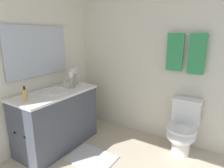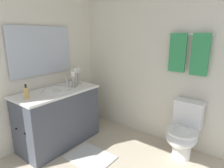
# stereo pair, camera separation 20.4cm
# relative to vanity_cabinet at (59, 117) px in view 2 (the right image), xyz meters

# --- Properties ---
(wall_back) EXTENTS (2.48, 0.04, 2.45)m
(wall_back) POSITION_rel_vanity_cabinet_xyz_m (0.91, 1.05, 0.81)
(wall_back) COLOR silver
(wall_back) RESTS_ON ground
(wall_left) EXTENTS (0.04, 2.32, 2.45)m
(wall_left) POSITION_rel_vanity_cabinet_xyz_m (-0.33, -0.11, 0.81)
(wall_left) COLOR silver
(wall_left) RESTS_ON ground
(vanity_cabinet) EXTENTS (0.58, 1.18, 0.83)m
(vanity_cabinet) POSITION_rel_vanity_cabinet_xyz_m (0.00, 0.00, 0.00)
(vanity_cabinet) COLOR #474C56
(vanity_cabinet) RESTS_ON ground
(sink_basin) EXTENTS (0.40, 0.40, 0.24)m
(sink_basin) POSITION_rel_vanity_cabinet_xyz_m (-0.00, 0.00, 0.37)
(sink_basin) COLOR white
(sink_basin) RESTS_ON vanity_cabinet
(mirror) EXTENTS (0.02, 0.98, 0.69)m
(mirror) POSITION_rel_vanity_cabinet_xyz_m (-0.28, 0.00, 0.96)
(mirror) COLOR silver
(candle_holder_tall) EXTENTS (0.09, 0.09, 0.26)m
(candle_holder_tall) POSITION_rel_vanity_cabinet_xyz_m (-0.05, 0.47, 0.55)
(candle_holder_tall) COLOR #B7B2A5
(candle_holder_tall) RESTS_ON vanity_cabinet
(candle_holder_short) EXTENTS (0.09, 0.09, 0.27)m
(candle_holder_short) POSITION_rel_vanity_cabinet_xyz_m (0.01, 0.34, 0.56)
(candle_holder_short) COLOR #B7B2A5
(candle_holder_short) RESTS_ON vanity_cabinet
(candle_holder_mid) EXTENTS (0.09, 0.09, 0.25)m
(candle_holder_mid) POSITION_rel_vanity_cabinet_xyz_m (0.06, 0.26, 0.54)
(candle_holder_mid) COLOR #B7B2A5
(candle_holder_mid) RESTS_ON vanity_cabinet
(soap_bottle) EXTENTS (0.06, 0.06, 0.18)m
(soap_bottle) POSITION_rel_vanity_cabinet_xyz_m (-0.01, -0.44, 0.49)
(soap_bottle) COLOR #E5B259
(soap_bottle) RESTS_ON vanity_cabinet
(toilet) EXTENTS (0.39, 0.54, 0.75)m
(toilet) POSITION_rel_vanity_cabinet_xyz_m (1.58, 0.77, -0.05)
(toilet) COLOR white
(toilet) RESTS_ON ground
(towel_bar) EXTENTS (0.56, 0.02, 0.02)m
(towel_bar) POSITION_rel_vanity_cabinet_xyz_m (1.48, 0.99, 1.18)
(towel_bar) COLOR silver
(towel_near_vanity) EXTENTS (0.22, 0.03, 0.51)m
(towel_near_vanity) POSITION_rel_vanity_cabinet_xyz_m (1.34, 0.98, 0.95)
(towel_near_vanity) COLOR #389E59
(towel_near_vanity) RESTS_ON towel_bar
(towel_center) EXTENTS (0.21, 0.03, 0.53)m
(towel_center) POSITION_rel_vanity_cabinet_xyz_m (1.62, 0.98, 0.94)
(towel_center) COLOR #389E59
(towel_center) RESTS_ON towel_bar
(bath_mat) EXTENTS (0.60, 0.44, 0.02)m
(bath_mat) POSITION_rel_vanity_cabinet_xyz_m (0.62, 0.00, -0.41)
(bath_mat) COLOR silver
(bath_mat) RESTS_ON ground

